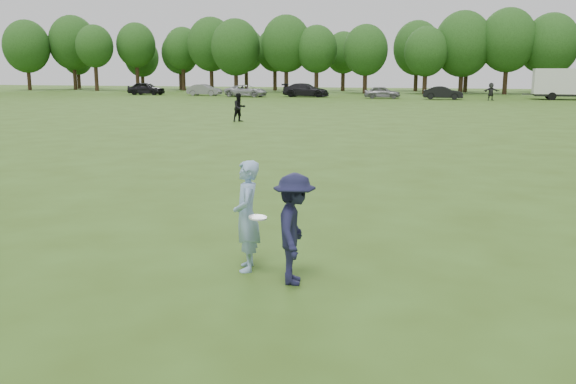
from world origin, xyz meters
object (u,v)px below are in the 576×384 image
Objects in this scene: car_c at (246,91)px; car_e at (382,92)px; defender at (294,229)px; car_f at (443,93)px; player_far_a at (239,108)px; car_d at (306,90)px; cargo_trailer at (574,83)px; thrower at (247,216)px; player_far_d at (491,92)px; car_b at (204,90)px; car_a at (146,88)px.

car_c reaches higher than car_e.
defender is 0.39× the size of car_f.
car_f is at bearing 22.10° from player_far_a.
cargo_trailer is (28.43, 0.67, 1.00)m from car_d.
thrower is 27.75m from player_far_a.
player_far_a is at bearing -136.61° from player_far_d.
car_b is 21.77m from car_e.
car_e is 0.94× the size of car_f.
car_f is 0.46× the size of cargo_trailer.
car_e is (-5.17, 58.68, -0.19)m from thrower.
car_a is 14.06m from car_c.
defender reaches higher than car_e.
car_e is (21.69, -1.84, -0.02)m from car_b.
car_b is at bearing -174.88° from thrower.
defender is at bearing -153.95° from car_b.
car_d is 1.29× the size of car_f.
thrower is 62.29m from car_c.
thrower reaches higher than car_d.
car_f is at bearing -93.02° from car_a.
car_b is at bearing 88.73° from car_d.
defender is at bearing -148.88° from car_a.
car_b is 0.46× the size of cargo_trailer.
defender reaches higher than car_b.
defender reaches higher than car_f.
thrower is 1.02× the size of player_far_a.
player_far_a is at bearing 10.73° from defender.
cargo_trailer is at bearing -87.18° from car_e.
player_far_a is at bearing -178.40° from thrower.
defender is 62.40m from car_d.
player_far_d is at bearing -93.86° from car_b.
player_far_d reaches higher than car_c.
car_b is (-27.72, 60.90, -0.13)m from defender.
car_c is 22.10m from car_f.
car_a is 7.89m from car_b.
player_far_d is 0.34× the size of car_d.
thrower is at bearing -178.56° from car_e.
player_far_d is (15.68, 31.38, 0.05)m from player_far_a.
car_a is at bearing 85.84° from car_f.
car_b is 1.00× the size of car_f.
player_far_d is 26.87m from car_c.
car_c is at bearing 157.13° from player_far_d.
car_f is at bearing -168.55° from cargo_trailer.
car_a is (-40.75, 3.27, -0.11)m from player_far_d.
player_far_d is at bearing -16.13° from defender.
thrower is at bearing -157.68° from car_c.
thrower is 0.41× the size of car_b.
cargo_trailer reaches higher than car_a.
car_d is at bearing 2.86° from defender.
player_far_a is 34.55m from car_c.
car_e is (15.66, -0.03, -0.02)m from car_c.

